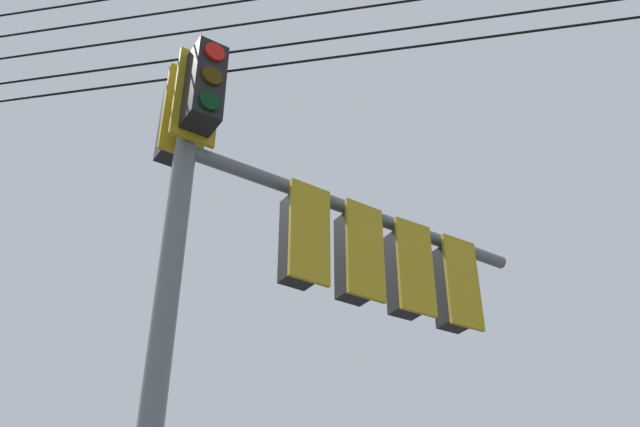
# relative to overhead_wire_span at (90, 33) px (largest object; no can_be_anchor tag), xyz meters

# --- Properties ---
(signal_mast_assembly) EXTENTS (4.07, 1.96, 6.50)m
(signal_mast_assembly) POSITION_rel_overhead_wire_span_xyz_m (2.23, -0.09, -2.50)
(signal_mast_assembly) COLOR slate
(signal_mast_assembly) RESTS_ON ground
(overhead_wire_span) EXTENTS (25.45, 10.54, 1.86)m
(overhead_wire_span) POSITION_rel_overhead_wire_span_xyz_m (0.00, 0.00, 0.00)
(overhead_wire_span) COLOR black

